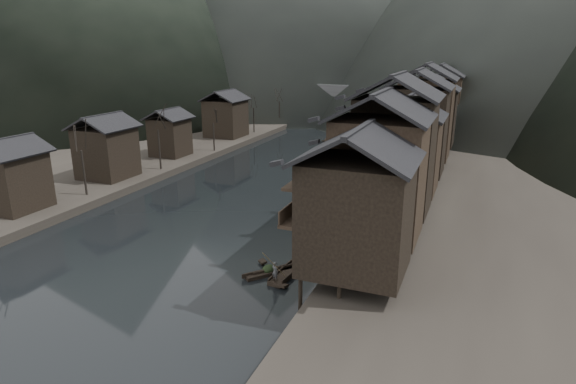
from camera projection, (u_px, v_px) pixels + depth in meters
The scene contains 13 objects.
water at pixel (203, 231), 47.89m from camera, with size 300.00×300.00×0.00m, color black.
right_bank at pixel (552, 164), 70.65m from camera, with size 40.00×200.00×1.80m, color #2D2823.
left_bank at pixel (157, 135), 95.66m from camera, with size 40.00×200.00×1.20m, color #2D2823.
stilt_houses at pixel (414, 122), 56.42m from camera, with size 9.00×67.60×15.67m.
left_houses at pixel (154, 130), 71.37m from camera, with size 8.10×53.20×8.73m.
bare_trees at pixel (191, 121), 74.01m from camera, with size 3.97×73.29×7.94m.
moored_sampans at pixel (369, 184), 63.00m from camera, with size 3.32×61.19×0.47m.
midriver_boats at pixel (322, 147), 86.19m from camera, with size 4.28×23.71×0.45m.
stone_bridge at pixel (368, 102), 110.27m from camera, with size 40.00×6.00×9.00m.
hero_sampan at pixel (269, 272), 38.73m from camera, with size 3.51×3.93×0.43m.
cargo_heap at pixel (268, 265), 38.76m from camera, with size 0.99×1.30×0.60m, color black.
boatman at pixel (275, 269), 37.00m from camera, with size 0.58×0.38×1.58m, color #4C4C4E.
bamboo_pole at pixel (277, 238), 36.18m from camera, with size 0.06×0.06×4.58m, color #8C7A51.
Camera 1 is at (24.47, -38.30, 17.72)m, focal length 30.00 mm.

